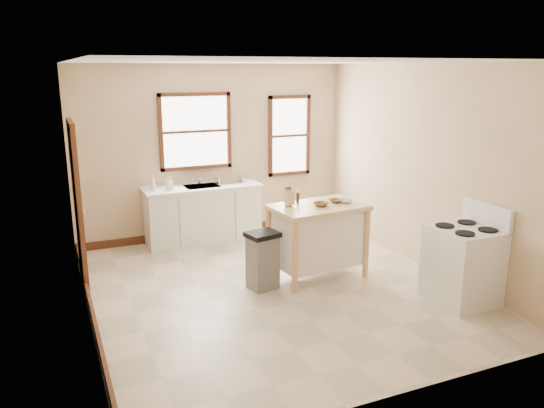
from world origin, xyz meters
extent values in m
plane|color=#B5AB90|center=(0.00, 0.00, 0.00)|extent=(5.00, 5.00, 0.00)
plane|color=white|center=(0.00, 0.00, 2.80)|extent=(5.00, 5.00, 0.00)
cube|color=beige|center=(0.00, 2.50, 1.40)|extent=(4.50, 0.04, 2.80)
cube|color=beige|center=(-2.25, 0.00, 1.40)|extent=(0.04, 5.00, 2.80)
cube|color=beige|center=(2.25, 0.00, 1.40)|extent=(0.04, 5.00, 2.80)
cube|color=#3E1711|center=(-2.21, 1.30, 1.05)|extent=(0.06, 0.90, 2.10)
cube|color=#3E1711|center=(0.00, 2.47, 0.06)|extent=(4.50, 0.04, 0.12)
cube|color=#3E1711|center=(-2.22, 0.00, 0.06)|extent=(0.04, 5.00, 0.12)
cylinder|color=silver|center=(-0.30, 2.38, 1.03)|extent=(0.03, 0.03, 0.22)
imported|color=#B2B2B2|center=(-1.08, 2.19, 1.03)|extent=(0.11, 0.11, 0.23)
imported|color=#B2B2B2|center=(-0.82, 2.15, 1.02)|extent=(0.10, 0.10, 0.20)
cylinder|color=#3B2210|center=(0.49, 0.36, 1.07)|extent=(0.06, 0.06, 0.15)
imported|color=brown|center=(0.69, 0.10, 1.01)|extent=(0.25, 0.25, 0.05)
imported|color=brown|center=(0.97, 0.19, 1.01)|extent=(0.22, 0.22, 0.04)
imported|color=white|center=(1.09, 0.13, 1.02)|extent=(0.20, 0.20, 0.05)
camera|label=1|loc=(-2.53, -5.75, 2.73)|focal=35.00mm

